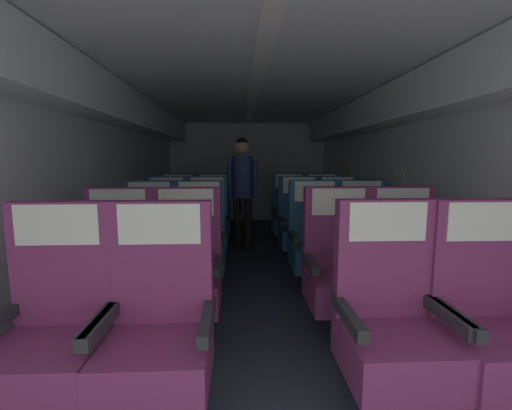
% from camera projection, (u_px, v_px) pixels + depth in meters
% --- Properties ---
extents(ground, '(3.47, 7.27, 0.02)m').
position_uv_depth(ground, '(256.00, 275.00, 3.80)').
color(ground, '#2D3342').
extents(fuselage_shell, '(3.35, 6.92, 2.09)m').
position_uv_depth(fuselage_shell, '(255.00, 140.00, 3.85)').
color(fuselage_shell, silver).
rests_on(fuselage_shell, ground).
extents(seat_a_left_window, '(0.53, 0.48, 1.08)m').
position_uv_depth(seat_a_left_window, '(55.00, 334.00, 1.60)').
color(seat_a_left_window, '#38383D').
rests_on(seat_a_left_window, ground).
extents(seat_a_left_aisle, '(0.53, 0.48, 1.08)m').
position_uv_depth(seat_a_left_aisle, '(159.00, 332.00, 1.62)').
color(seat_a_left_aisle, '#38383D').
rests_on(seat_a_left_aisle, ground).
extents(seat_a_right_aisle, '(0.53, 0.48, 1.08)m').
position_uv_depth(seat_a_right_aisle, '(490.00, 325.00, 1.69)').
color(seat_a_right_aisle, '#38383D').
rests_on(seat_a_right_aisle, ground).
extents(seat_a_right_window, '(0.53, 0.48, 1.08)m').
position_uv_depth(seat_a_right_window, '(391.00, 325.00, 1.69)').
color(seat_a_right_window, '#38383D').
rests_on(seat_a_right_window, ground).
extents(seat_b_left_window, '(0.53, 0.48, 1.08)m').
position_uv_depth(seat_b_left_window, '(117.00, 274.00, 2.43)').
color(seat_b_left_window, '#38383D').
rests_on(seat_b_left_window, ground).
extents(seat_b_left_aisle, '(0.53, 0.48, 1.08)m').
position_uv_depth(seat_b_left_aisle, '(186.00, 273.00, 2.45)').
color(seat_b_left_aisle, '#38383D').
rests_on(seat_b_left_aisle, ground).
extents(seat_b_right_aisle, '(0.53, 0.48, 1.08)m').
position_uv_depth(seat_b_right_aisle, '(405.00, 270.00, 2.52)').
color(seat_b_right_aisle, '#38383D').
rests_on(seat_b_right_aisle, ground).
extents(seat_b_right_window, '(0.53, 0.48, 1.08)m').
position_uv_depth(seat_b_right_window, '(340.00, 271.00, 2.50)').
color(seat_b_right_window, '#38383D').
rests_on(seat_b_right_window, ground).
extents(seat_c_left_window, '(0.53, 0.48, 1.08)m').
position_uv_depth(seat_c_left_window, '(149.00, 245.00, 3.26)').
color(seat_c_left_window, '#38383D').
rests_on(seat_c_left_window, ground).
extents(seat_c_left_aisle, '(0.53, 0.48, 1.08)m').
position_uv_depth(seat_c_left_aisle, '(199.00, 245.00, 3.28)').
color(seat_c_left_aisle, '#38383D').
rests_on(seat_c_left_aisle, ground).
extents(seat_c_right_aisle, '(0.53, 0.48, 1.08)m').
position_uv_depth(seat_c_right_aisle, '(363.00, 242.00, 3.38)').
color(seat_c_right_aisle, '#38383D').
rests_on(seat_c_right_aisle, ground).
extents(seat_c_right_window, '(0.53, 0.48, 1.08)m').
position_uv_depth(seat_c_right_window, '(315.00, 243.00, 3.34)').
color(seat_c_right_window, '#38383D').
rests_on(seat_c_right_window, ground).
extents(seat_d_left_window, '(0.53, 0.48, 1.08)m').
position_uv_depth(seat_d_left_window, '(166.00, 228.00, 4.09)').
color(seat_d_left_window, '#38383D').
rests_on(seat_d_left_window, ground).
extents(seat_d_left_aisle, '(0.53, 0.48, 1.08)m').
position_uv_depth(seat_d_left_aisle, '(207.00, 227.00, 4.13)').
color(seat_d_left_aisle, '#38383D').
rests_on(seat_d_left_aisle, ground).
extents(seat_d_right_aisle, '(0.53, 0.48, 1.08)m').
position_uv_depth(seat_d_right_aisle, '(338.00, 226.00, 4.21)').
color(seat_d_right_aisle, '#38383D').
rests_on(seat_d_right_aisle, ground).
extents(seat_d_right_window, '(0.53, 0.48, 1.08)m').
position_uv_depth(seat_d_right_window, '(300.00, 227.00, 4.18)').
color(seat_d_right_window, '#38383D').
rests_on(seat_d_right_window, ground).
extents(seat_e_left_window, '(0.53, 0.48, 1.08)m').
position_uv_depth(seat_e_left_window, '(178.00, 216.00, 4.93)').
color(seat_e_left_window, '#38383D').
rests_on(seat_e_left_window, ground).
extents(seat_e_left_aisle, '(0.53, 0.48, 1.08)m').
position_uv_depth(seat_e_left_aisle, '(213.00, 216.00, 4.94)').
color(seat_e_left_aisle, '#38383D').
rests_on(seat_e_left_aisle, ground).
extents(seat_e_right_aisle, '(0.53, 0.48, 1.08)m').
position_uv_depth(seat_e_right_aisle, '(322.00, 215.00, 5.04)').
color(seat_e_right_aisle, '#38383D').
rests_on(seat_e_right_aisle, ground).
extents(seat_e_right_window, '(0.53, 0.48, 1.08)m').
position_uv_depth(seat_e_right_window, '(289.00, 215.00, 5.02)').
color(seat_e_right_window, '#38383D').
rests_on(seat_e_right_window, ground).
extents(flight_attendant, '(0.43, 0.28, 1.59)m').
position_uv_depth(flight_attendant, '(242.00, 181.00, 4.74)').
color(flight_attendant, black).
rests_on(flight_attendant, ground).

